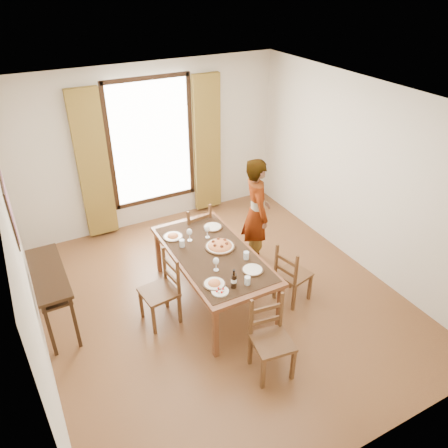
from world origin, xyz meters
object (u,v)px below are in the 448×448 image
console_table (49,279)px  dining_table (213,257)px  man (256,213)px  pasta_platter (220,244)px

console_table → dining_table: bearing=-14.8°
console_table → dining_table: size_ratio=0.61×
console_table → man: 2.91m
pasta_platter → dining_table: bearing=-153.8°
dining_table → pasta_platter: (0.13, 0.07, 0.11)m
man → dining_table: bearing=132.1°
dining_table → man: (0.96, 0.50, 0.15)m
man → pasta_platter: (-0.82, -0.43, -0.04)m
console_table → man: bearing=-0.4°
dining_table → man: man is taller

